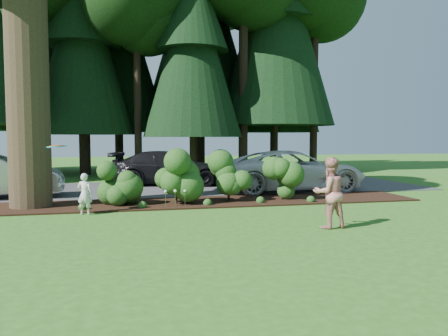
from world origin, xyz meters
The scene contains 11 objects.
ground centered at (0.00, 0.00, 0.00)m, with size 80.00×80.00×0.00m, color #285B1A.
mulch_bed centered at (0.00, 3.25, 0.03)m, with size 16.00×2.50×0.05m, color black.
driveway centered at (0.00, 7.50, 0.01)m, with size 22.00×6.00×0.03m, color #38383A.
shrub_row centered at (0.77, 3.14, 0.81)m, with size 6.53×1.60×1.61m.
lily_cluster centered at (-0.30, 2.40, 0.50)m, with size 0.69×0.09×0.57m.
tree_wall centered at (0.25, 16.38, 9.50)m, with size 25.66×12.15×17.09m.
car_white_suv centered at (4.72, 5.43, 0.83)m, with size 2.67×5.79×1.61m, color silver.
car_dark_suv centered at (0.23, 8.82, 0.79)m, with size 2.12×5.22×1.52m, color black.
child centered at (-2.90, 1.80, 0.59)m, with size 0.43×0.28×1.17m, color silver.
adult centered at (2.92, -1.39, 0.84)m, with size 0.82×0.64×1.69m, color red.
frisbee centered at (-3.58, 1.67, 1.92)m, with size 0.52×0.52×0.08m.
Camera 1 is at (-1.83, -10.84, 2.15)m, focal length 35.00 mm.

